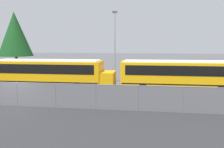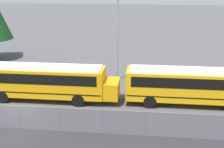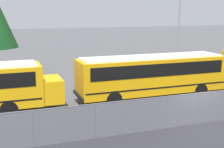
% 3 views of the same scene
% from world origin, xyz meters
% --- Properties ---
extents(ground_plane, '(200.00, 200.00, 0.00)m').
position_xyz_m(ground_plane, '(0.00, 0.00, 0.00)').
color(ground_plane, '#4C4C4F').
extents(fence, '(102.58, 0.07, 1.83)m').
position_xyz_m(fence, '(-0.00, -0.00, 0.93)').
color(fence, '#9EA0A5').
rests_on(fence, ground_plane).
extents(school_bus_3, '(12.27, 2.63, 3.12)m').
position_xyz_m(school_bus_3, '(0.24, 5.61, 1.88)').
color(school_bus_3, orange).
rests_on(school_bus_3, ground_plane).
extents(school_bus_4, '(12.27, 2.63, 3.12)m').
position_xyz_m(school_bus_4, '(13.03, 5.98, 1.88)').
color(school_bus_4, '#EDA80F').
rests_on(school_bus_4, ground_plane).
extents(light_pole, '(0.60, 0.24, 8.61)m').
position_xyz_m(light_pole, '(5.93, 11.89, 4.69)').
color(light_pole, gray).
rests_on(light_pole, ground_plane).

